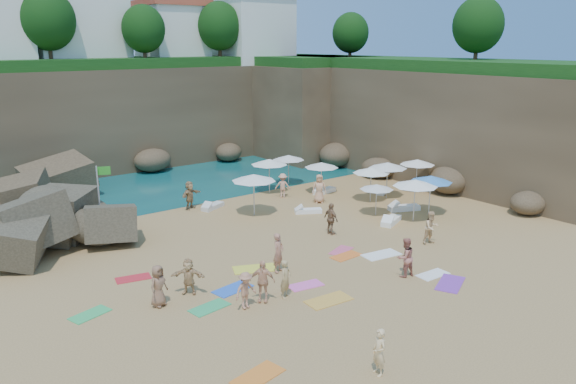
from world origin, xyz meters
TOP-DOWN VIEW (x-y plane):
  - ground at (0.00, 0.00)m, footprint 120.00×120.00m
  - seawater at (0.00, 30.00)m, footprint 120.00×120.00m
  - cliff_back at (2.00, 25.00)m, footprint 44.00×8.00m
  - cliff_right at (19.00, 8.00)m, footprint 8.00×30.00m
  - cliff_corner at (17.00, 20.00)m, footprint 10.00×12.00m
  - clifftop_buildings at (2.96, 25.79)m, footprint 28.48×9.48m
  - clifftop_trees at (4.78, 19.52)m, footprint 35.60×23.82m
  - rock_outcrop at (-8.80, 8.26)m, footprint 8.88×7.88m
  - flag_pole at (-6.72, 7.76)m, footprint 0.73×0.30m
  - parasol_0 at (5.47, 9.54)m, footprint 2.49×2.49m
  - parasol_1 at (8.13, 7.19)m, footprint 2.30×2.30m
  - parasol_2 at (7.96, 10.60)m, footprint 2.29×2.29m
  - parasol_3 at (13.70, 3.60)m, footprint 2.38×2.38m
  - parasol_4 at (10.88, 3.76)m, footprint 2.53×2.53m
  - parasol_5 at (1.75, 5.97)m, footprint 2.64×2.64m
  - parasol_7 at (9.37, 3.77)m, footprint 2.38×2.38m
  - parasol_9 at (8.44, -0.58)m, footprint 2.57×2.57m
  - parasol_10 at (10.04, -0.42)m, footprint 2.54×2.54m
  - parasol_11 at (7.47, 1.48)m, footprint 2.00×2.00m
  - lounger_0 at (0.46, 8.64)m, footprint 1.80×1.20m
  - lounger_1 at (4.54, 4.28)m, footprint 1.68×1.27m
  - lounger_2 at (11.59, 4.67)m, footprint 1.60×1.15m
  - lounger_3 at (9.56, 1.08)m, footprint 2.03×1.37m
  - lounger_4 at (8.40, 7.16)m, footprint 1.93×0.92m
  - lounger_5 at (7.01, -0.17)m, footprint 1.94×1.29m
  - towel_1 at (-2.28, -3.72)m, footprint 1.59×0.98m
  - towel_2 at (-7.73, -7.99)m, footprint 1.80×1.12m
  - towel_3 at (-6.55, -3.01)m, footprint 1.67×0.99m
  - towel_4 at (-2.97, -0.90)m, footprint 2.15×1.67m
  - towel_5 at (2.88, -3.25)m, footprint 2.00×1.21m
  - towel_6 at (2.73, -7.39)m, footprint 2.11×1.65m
  - towel_7 at (-7.77, 1.48)m, footprint 1.62×1.06m
  - towel_8 at (-4.93, -2.13)m, footprint 1.80×1.08m
  - towel_9 at (1.73, -1.65)m, footprint 1.62×1.19m
  - towel_10 at (1.42, -2.32)m, footprint 1.58×0.85m
  - towel_11 at (-10.43, -0.72)m, footprint 1.65×1.13m
  - towel_12 at (-2.47, -5.39)m, footprint 1.95×1.09m
  - towel_13 at (2.92, -6.32)m, footprint 1.56×0.84m
  - person_stand_0 at (-3.63, -4.07)m, footprint 0.69×0.59m
  - person_stand_1 at (1.80, -5.63)m, footprint 0.96×0.80m
  - person_stand_2 at (5.46, 8.00)m, footprint 1.07×1.04m
  - person_stand_3 at (2.99, 0.52)m, footprint 0.45×1.03m
  - person_stand_4 at (6.55, 5.59)m, footprint 1.03×0.92m
  - person_stand_5 at (-0.67, 9.45)m, footprint 1.69×1.06m
  - person_stand_6 at (-4.69, -10.18)m, footprint 0.49×0.63m
  - person_lie_0 at (-5.47, -3.94)m, footprint 1.05×1.54m
  - person_lie_1 at (-4.61, -3.85)m, footprint 1.92×1.92m
  - person_lie_2 at (-8.03, -1.68)m, footprint 1.37×1.85m
  - person_lie_3 at (-6.58, -1.42)m, footprint 2.06×2.06m
  - person_lie_4 at (-2.31, -1.84)m, footprint 1.32×1.90m
  - person_lie_5 at (6.05, -3.70)m, footprint 1.14×1.82m

SIDE VIEW (x-z plane):
  - ground at x=0.00m, z-range 0.00..0.00m
  - rock_outcrop at x=-8.80m, z-range -1.47..1.47m
  - seawater at x=0.00m, z-range 0.00..0.00m
  - towel_9 at x=1.73m, z-range 0.00..0.03m
  - towel_1 at x=-2.28m, z-range 0.00..0.03m
  - towel_7 at x=-7.77m, z-range 0.00..0.03m
  - towel_11 at x=-10.43m, z-range 0.00..0.03m
  - towel_13 at x=2.92m, z-range 0.00..0.03m
  - towel_10 at x=1.42m, z-range 0.00..0.03m
  - towel_3 at x=-6.55m, z-range 0.00..0.03m
  - towel_2 at x=-7.73m, z-range 0.00..0.03m
  - towel_8 at x=-4.93m, z-range 0.00..0.03m
  - towel_12 at x=-2.47m, z-range 0.00..0.03m
  - towel_6 at x=2.73m, z-range 0.00..0.03m
  - towel_5 at x=2.88m, z-range 0.00..0.03m
  - towel_4 at x=-2.97m, z-range 0.00..0.03m
  - lounger_2 at x=11.59m, z-range 0.00..0.24m
  - lounger_1 at x=4.54m, z-range 0.00..0.25m
  - lounger_0 at x=0.46m, z-range 0.00..0.27m
  - lounger_4 at x=8.40m, z-range 0.00..0.29m
  - lounger_5 at x=7.01m, z-range 0.00..0.29m
  - lounger_3 at x=9.56m, z-range 0.00..0.30m
  - person_lie_0 at x=-5.47m, z-range 0.00..0.39m
  - person_lie_3 at x=-6.58m, z-range 0.00..0.40m
  - person_lie_1 at x=-4.61m, z-range 0.00..0.42m
  - person_lie_4 at x=-2.31m, z-range 0.00..0.43m
  - person_lie_2 at x=-8.03m, z-range 0.00..0.44m
  - person_lie_5 at x=6.05m, z-range 0.00..0.64m
  - person_stand_6 at x=-4.69m, z-range 0.00..1.54m
  - person_stand_0 at x=-3.63m, z-range 0.00..1.60m
  - person_stand_2 at x=5.46m, z-range 0.00..1.63m
  - person_stand_3 at x=2.99m, z-range 0.00..1.74m
  - person_stand_5 at x=-0.67m, z-range 0.00..1.76m
  - person_stand_1 at x=1.80m, z-range 0.00..1.78m
  - person_stand_4 at x=6.55m, z-range 0.00..1.86m
  - parasol_11 at x=7.47m, z-range 0.79..2.68m
  - parasol_2 at x=7.96m, z-range 0.90..3.07m
  - parasol_1 at x=8.13m, z-range 0.91..3.08m
  - parasol_7 at x=9.37m, z-range 0.94..3.19m
  - parasol_3 at x=13.70m, z-range 0.94..3.20m
  - parasol_0 at x=5.47m, z-range 0.98..3.34m
  - parasol_4 at x=10.88m, z-range 1.00..3.39m
  - parasol_10 at x=10.04m, z-range 1.00..3.40m
  - parasol_9 at x=8.44m, z-range 1.02..3.45m
  - parasol_5 at x=1.75m, z-range 1.04..3.54m
  - flag_pole at x=-6.72m, z-range 0.53..4.38m
  - cliff_back at x=2.00m, z-range 0.00..8.00m
  - cliff_right at x=19.00m, z-range 0.00..8.00m
  - cliff_corner at x=17.00m, z-range 0.00..8.00m
  - clifftop_buildings at x=2.96m, z-range 7.74..14.74m
  - clifftop_trees at x=4.78m, z-range 9.06..13.46m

